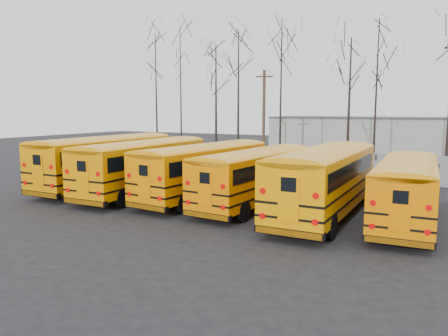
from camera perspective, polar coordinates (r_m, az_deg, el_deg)
The scene contains 17 objects.
ground at distance 22.16m, azimuth -0.85°, elevation -5.18°, with size 120.00×120.00×0.00m, color black.
fence at distance 32.84m, azimuth 9.50°, elevation 0.67°, with size 40.00×0.04×2.00m, color gray.
distant_building at distance 51.63m, azimuth 18.97°, elevation 3.97°, with size 22.00×8.00×4.00m, color #9C9B97.
bus_a at distance 28.40m, azimuth -14.87°, elevation 1.39°, with size 2.90×11.99×3.34m.
bus_b at distance 25.85m, azimuth -10.12°, elevation 0.77°, with size 3.06×11.58×3.22m.
bus_c at distance 24.08m, azimuth -2.26°, elevation 0.24°, with size 3.50×11.27×3.11m.
bus_d at distance 22.42m, azimuth 4.41°, elevation -0.54°, with size 3.15×10.73×2.96m.
bus_e at distance 20.69m, azimuth 13.23°, elevation -0.93°, with size 2.79×11.67×3.25m.
bus_f at distance 20.41m, azimuth 22.79°, elevation -2.09°, with size 2.93×10.35×2.86m.
utility_pole_left at distance 37.62m, azimuth 5.22°, elevation 6.55°, with size 1.40×0.64×8.24m.
tree_0 at distance 46.27m, azimuth -8.83°, elevation 9.20°, with size 0.26×0.26×12.53m, color black.
tree_1 at distance 44.35m, azimuth -5.66°, elevation 9.57°, with size 0.26×0.26×12.91m, color black.
tree_2 at distance 41.27m, azimuth -1.05°, elevation 8.38°, with size 0.26×0.26×10.93m, color black.
tree_3 at distance 37.70m, azimuth 1.88°, elevation 8.84°, with size 0.26×0.26×11.45m, color black.
tree_4 at distance 34.98m, azimuth 7.42°, elevation 9.24°, with size 0.26×0.26×11.89m, color black.
tree_5 at distance 34.76m, azimuth 16.01°, elevation 7.69°, with size 0.26×0.26×10.27m, color black.
tree_6 at distance 33.74m, azimuth 19.22°, elevation 8.47°, with size 0.26×0.26×11.32m, color black.
Camera 1 is at (10.63, -18.82, 4.90)m, focal length 35.00 mm.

